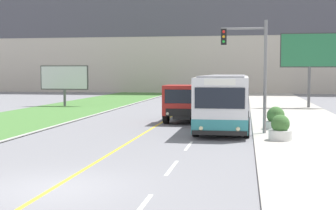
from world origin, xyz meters
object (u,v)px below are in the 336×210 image
Objects in this scene: city_bus at (226,100)px; planter_round_second at (276,119)px; billboard_large at (310,53)px; planter_round_near at (280,129)px; traffic_light_mast at (252,62)px; billboard_small at (64,78)px; dump_truck at (186,103)px.

planter_round_second is (2.76, -2.02, -0.90)m from city_bus.
billboard_large is 20.87m from planter_round_near.
traffic_light_mast is 4.73× the size of planter_round_second.
traffic_light_mast is at bearing -105.93° from billboard_large.
city_bus reaches higher than planter_round_second.
planter_round_near is at bearing -46.80° from billboard_small.
planter_round_near is at bearing -90.66° from planter_round_second.
billboard_large is at bearing 74.07° from traffic_light_mast.
planter_round_second is (1.32, 1.83, -3.03)m from traffic_light_mast.
planter_round_near is (17.80, -18.96, -1.96)m from billboard_small.
billboard_large is at bearing 76.73° from planter_round_second.
traffic_light_mast reaches higher than planter_round_second.
billboard_large reaches higher than dump_truck.
dump_truck is 1.50× the size of billboard_small.
city_bus is 3.53m from planter_round_second.
billboard_large is (9.04, 12.41, 3.59)m from dump_truck.
traffic_light_mast is at bearing -125.64° from planter_round_second.
traffic_light_mast is 3.78m from planter_round_second.
billboard_small reaches higher than dump_truck.
traffic_light_mast is at bearing -69.50° from city_bus.
traffic_light_mast is at bearing -45.19° from billboard_small.
billboard_large is (6.51, 13.91, 3.28)m from city_bus.
city_bus reaches higher than dump_truck.
dump_truck is 1.18× the size of traffic_light_mast.
traffic_light_mast is 4.03m from planter_round_near.
billboard_small is at bearing -177.02° from billboard_large.
planter_round_second is (17.85, -14.81, -1.94)m from billboard_small.
planter_round_near is (2.71, -6.17, -0.92)m from city_bus.
billboard_small is at bearing 140.32° from planter_round_second.
city_bus reaches higher than planter_round_near.
city_bus is 19.81m from billboard_small.
billboard_small is at bearing 134.81° from traffic_light_mast.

